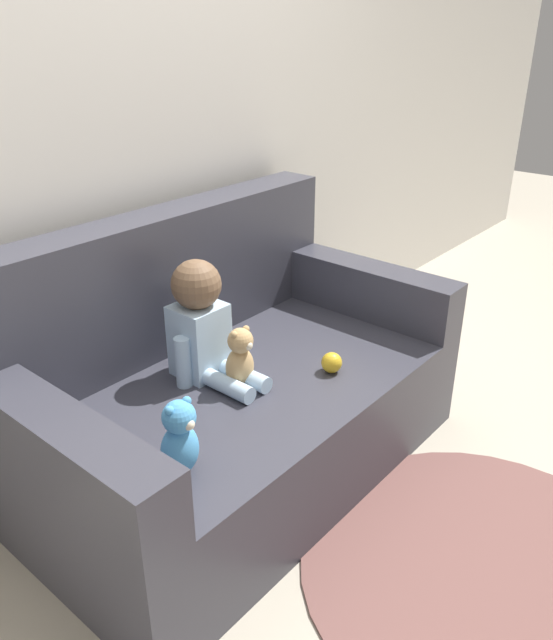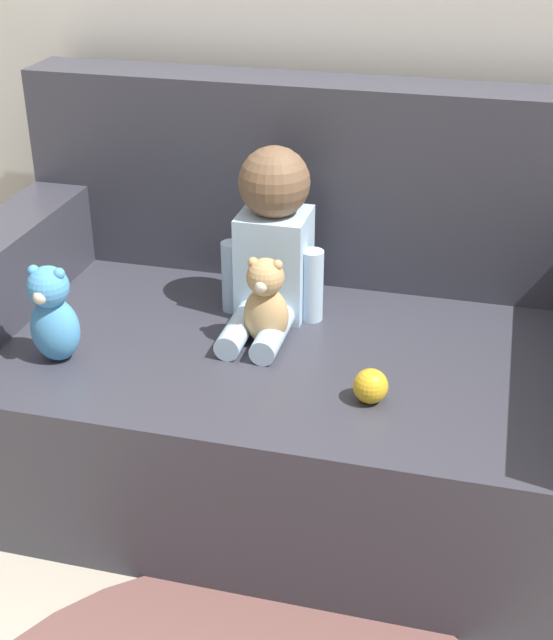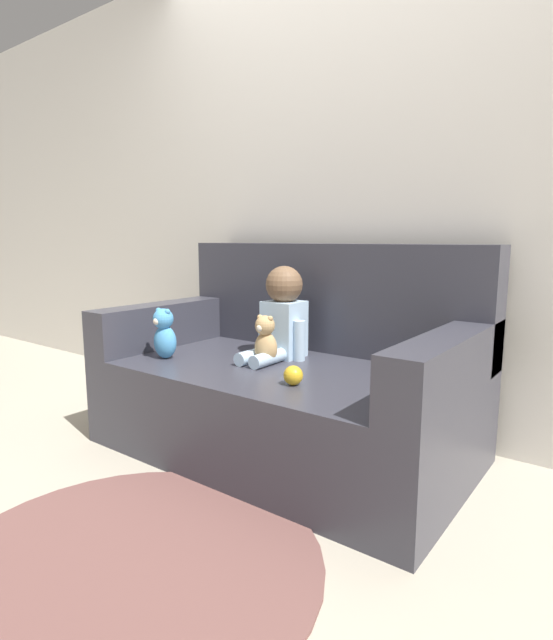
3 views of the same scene
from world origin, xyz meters
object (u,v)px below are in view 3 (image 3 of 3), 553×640
(couch, at_px, (291,381))
(teddy_bear_brown, at_px, (266,340))
(person_baby, at_px, (282,317))
(plush_toy_side, at_px, (164,334))
(toy_ball, at_px, (293,375))

(couch, relative_size, teddy_bear_brown, 7.32)
(person_baby, distance_m, teddy_bear_brown, 0.18)
(person_baby, height_order, teddy_bear_brown, person_baby)
(couch, height_order, plush_toy_side, couch)
(couch, height_order, person_baby, couch)
(person_baby, bearing_deg, couch, -21.16)
(plush_toy_side, bearing_deg, person_baby, 39.40)
(person_baby, relative_size, plush_toy_side, 1.81)
(person_baby, relative_size, teddy_bear_brown, 1.93)
(teddy_bear_brown, xyz_separation_m, toy_ball, (0.29, -0.19, -0.07))
(teddy_bear_brown, relative_size, plush_toy_side, 0.94)
(couch, xyz_separation_m, toy_ball, (0.23, -0.32, 0.14))
(person_baby, height_order, plush_toy_side, person_baby)
(plush_toy_side, distance_m, toy_ball, 0.74)
(teddy_bear_brown, bearing_deg, person_baby, 99.08)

